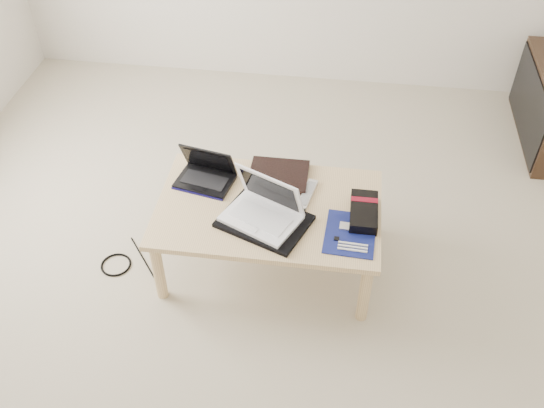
# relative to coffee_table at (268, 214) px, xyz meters

# --- Properties ---
(ground) EXTENTS (4.00, 4.00, 0.00)m
(ground) POSITION_rel_coffee_table_xyz_m (-0.07, -0.11, -0.35)
(ground) COLOR #BDB499
(ground) RESTS_ON ground
(coffee_table) EXTENTS (1.10, 0.70, 0.40)m
(coffee_table) POSITION_rel_coffee_table_xyz_m (0.00, 0.00, 0.00)
(coffee_table) COLOR #E2C188
(coffee_table) RESTS_ON ground
(book) EXTENTS (0.30, 0.25, 0.03)m
(book) POSITION_rel_coffee_table_xyz_m (0.02, 0.22, 0.06)
(book) COLOR black
(book) RESTS_ON coffee_table
(netbook) EXTENTS (0.32, 0.26, 0.19)m
(netbook) POSITION_rel_coffee_table_xyz_m (-0.34, 0.15, 0.09)
(netbook) COLOR black
(netbook) RESTS_ON coffee_table
(tablet) EXTENTS (0.25, 0.20, 0.01)m
(tablet) POSITION_rel_coffee_table_xyz_m (0.07, -0.02, 0.05)
(tablet) COLOR black
(tablet) RESTS_ON coffee_table
(remote) EXTENTS (0.09, 0.23, 0.02)m
(remote) POSITION_rel_coffee_table_xyz_m (0.18, 0.10, 0.06)
(remote) COLOR silver
(remote) RESTS_ON coffee_table
(neoprene_sleeve) EXTENTS (0.48, 0.42, 0.02)m
(neoprene_sleeve) POSITION_rel_coffee_table_xyz_m (-0.00, -0.11, 0.06)
(neoprene_sleeve) COLOR black
(neoprene_sleeve) RESTS_ON coffee_table
(white_laptop) EXTENTS (0.42, 0.37, 0.24)m
(white_laptop) POSITION_rel_coffee_table_xyz_m (-0.01, -0.09, 0.12)
(white_laptop) COLOR white
(white_laptop) RESTS_ON neoprene_sleeve
(motherboard) EXTENTS (0.25, 0.30, 0.01)m
(motherboard) POSITION_rel_coffee_table_xyz_m (0.41, -0.14, 0.05)
(motherboard) COLOR #0D1258
(motherboard) RESTS_ON coffee_table
(gpu_box) EXTENTS (0.13, 0.26, 0.06)m
(gpu_box) POSITION_rel_coffee_table_xyz_m (0.46, -0.00, 0.08)
(gpu_box) COLOR black
(gpu_box) RESTS_ON coffee_table
(cable_coil) EXTENTS (0.11, 0.11, 0.01)m
(cable_coil) POSITION_rel_coffee_table_xyz_m (-0.10, -0.08, 0.05)
(cable_coil) COLOR black
(cable_coil) RESTS_ON coffee_table
(floor_cable_coil) EXTENTS (0.19, 0.19, 0.01)m
(floor_cable_coil) POSITION_rel_coffee_table_xyz_m (-0.80, -0.14, -0.35)
(floor_cable_coil) COLOR black
(floor_cable_coil) RESTS_ON ground
(floor_cable_trail) EXTENTS (0.21, 0.26, 0.01)m
(floor_cable_trail) POSITION_rel_coffee_table_xyz_m (-0.68, -0.07, -0.35)
(floor_cable_trail) COLOR black
(floor_cable_trail) RESTS_ON ground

